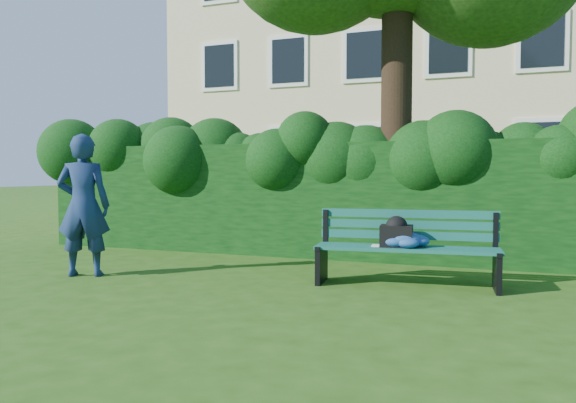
% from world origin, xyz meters
% --- Properties ---
extents(ground, '(80.00, 80.00, 0.00)m').
position_xyz_m(ground, '(0.00, 0.00, 0.00)').
color(ground, '#254C10').
rests_on(ground, ground).
extents(apartment_building, '(16.00, 8.08, 12.00)m').
position_xyz_m(apartment_building, '(-0.00, 13.99, 6.00)').
color(apartment_building, beige).
rests_on(apartment_building, ground).
extents(hedge, '(10.00, 1.00, 1.80)m').
position_xyz_m(hedge, '(0.00, 2.20, 0.90)').
color(hedge, black).
rests_on(hedge, ground).
extents(park_bench, '(2.17, 0.78, 0.89)m').
position_xyz_m(park_bench, '(1.63, 0.18, 0.50)').
color(park_bench, '#105245').
rests_on(park_bench, ground).
extents(man_reading, '(0.79, 0.68, 1.84)m').
position_xyz_m(man_reading, '(-2.35, -0.67, 0.92)').
color(man_reading, navy).
rests_on(man_reading, ground).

